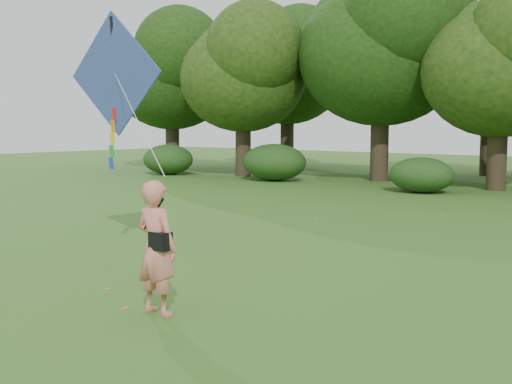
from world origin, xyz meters
The scene contains 6 objects.
ground centered at (0.00, 0.00, 0.00)m, with size 100.00×100.00×0.00m, color #265114.
man_kite_flyer centered at (0.26, -0.91, 0.97)m, with size 0.71×0.46×1.94m, color #E87E6D.
crossbody_bag centered at (0.38, -0.94, 1.10)m, with size 0.43×0.20×0.74m.
flying_kite centered at (-3.70, 1.58, 3.72)m, with size 5.50×2.71×3.27m.
shrub_band centered at (-0.72, 17.60, 0.86)m, with size 39.15×3.22×1.88m.
fallen_leaves centered at (1.14, 4.18, 0.01)m, with size 11.36×14.96×0.01m.
Camera 1 is at (7.05, -7.00, 2.72)m, focal length 45.00 mm.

